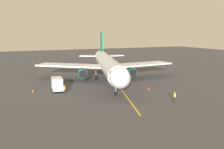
% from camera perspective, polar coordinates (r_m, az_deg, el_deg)
% --- Properties ---
extents(ground_plane, '(220.00, 220.00, 0.00)m').
position_cam_1_polar(ground_plane, '(61.10, -0.21, -1.57)').
color(ground_plane, '#424244').
extents(apron_lead_in_line, '(12.25, 38.22, 0.01)m').
position_cam_1_polar(apron_lead_in_line, '(55.95, 1.54, -2.60)').
color(apron_lead_in_line, yellow).
rests_on(apron_lead_in_line, ground).
extents(airplane, '(33.20, 39.40, 11.50)m').
position_cam_1_polar(airplane, '(60.92, -0.99, 2.20)').
color(airplane, silver).
rests_on(airplane, ground).
extents(ground_crew_marshaller, '(0.40, 0.47, 1.71)m').
position_cam_1_polar(ground_crew_marshaller, '(44.71, 13.63, -4.81)').
color(ground_crew_marshaller, '#23232D').
rests_on(ground_crew_marshaller, ground).
extents(ground_crew_wing_walker, '(0.39, 0.47, 1.71)m').
position_cam_1_polar(ground_crew_wing_walker, '(49.60, -10.40, -3.29)').
color(ground_crew_wing_walker, '#23232D').
rests_on(ground_crew_wing_walker, ground).
extents(box_truck_near_nose, '(2.53, 4.82, 2.62)m').
position_cam_1_polar(box_truck_near_nose, '(52.34, -12.00, -2.12)').
color(box_truck_near_nose, white).
rests_on(box_truck_near_nose, ground).
extents(safety_cone_nose_left, '(0.32, 0.32, 0.55)m').
position_cam_1_polar(safety_cone_nose_left, '(52.94, 8.09, -3.10)').
color(safety_cone_nose_left, '#F2590F').
rests_on(safety_cone_nose_left, ground).
extents(safety_cone_nose_right, '(0.32, 0.32, 0.55)m').
position_cam_1_polar(safety_cone_nose_right, '(52.77, -17.07, -3.47)').
color(safety_cone_nose_right, '#F2590F').
rests_on(safety_cone_nose_right, ground).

